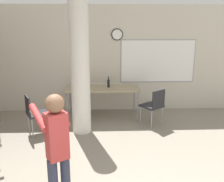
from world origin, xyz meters
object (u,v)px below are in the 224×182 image
object	(u,v)px
chair_near_pillar	(35,112)
person_playing_front	(57,147)
folding_table	(102,90)
bottle_on_table	(108,83)
chair_table_right	(154,104)

from	to	relation	value
chair_near_pillar	person_playing_front	size ratio (longest dim) A/B	0.55
folding_table	bottle_on_table	xyz separation A→B (m)	(0.15, 0.07, 0.15)
folding_table	chair_near_pillar	xyz separation A→B (m)	(-1.45, -1.01, -0.20)
chair_table_right	person_playing_front	xyz separation A→B (m)	(-1.74, -2.82, 0.41)
folding_table	chair_near_pillar	distance (m)	1.78
bottle_on_table	chair_near_pillar	distance (m)	1.96
folding_table	chair_table_right	xyz separation A→B (m)	(1.19, -0.61, -0.20)
folding_table	person_playing_front	xyz separation A→B (m)	(-0.55, -3.42, 0.21)
folding_table	bottle_on_table	size ratio (longest dim) A/B	6.65
bottle_on_table	person_playing_front	size ratio (longest dim) A/B	0.18
bottle_on_table	person_playing_front	world-z (taller)	person_playing_front
bottle_on_table	chair_near_pillar	size ratio (longest dim) A/B	0.32
folding_table	person_playing_front	bearing A→B (deg)	-99.08
chair_near_pillar	chair_table_right	world-z (taller)	same
bottle_on_table	chair_table_right	xyz separation A→B (m)	(1.04, -0.68, -0.35)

